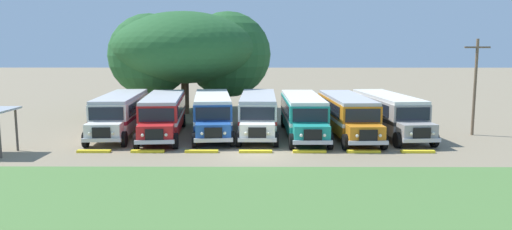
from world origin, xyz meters
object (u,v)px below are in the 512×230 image
object	(u,v)px
parked_bus_slot_1	(163,113)
broad_shade_tree	(189,50)
parked_bus_slot_0	(121,112)
parked_bus_slot_6	(388,112)
parked_bus_slot_3	(258,112)
parked_bus_slot_5	(347,114)
parked_bus_slot_4	(303,113)
parked_bus_slot_2	(212,112)
utility_pole	(475,84)

from	to	relation	value
parked_bus_slot_1	broad_shade_tree	distance (m)	12.52
parked_bus_slot_0	parked_bus_slot_6	world-z (taller)	same
parked_bus_slot_3	parked_bus_slot_5	distance (m)	6.38
parked_bus_slot_4	parked_bus_slot_6	size ratio (longest dim) A/B	0.99
parked_bus_slot_2	parked_bus_slot_0	bearing A→B (deg)	-95.80
parked_bus_slot_2	parked_bus_slot_5	distance (m)	9.68
broad_shade_tree	utility_pole	world-z (taller)	broad_shade_tree
parked_bus_slot_5	utility_pole	size ratio (longest dim) A/B	1.59
parked_bus_slot_4	broad_shade_tree	xyz separation A→B (m)	(-9.69, 11.79, 4.30)
utility_pole	parked_bus_slot_3	bearing A→B (deg)	177.85
parked_bus_slot_3	parked_bus_slot_6	world-z (taller)	same
parked_bus_slot_0	parked_bus_slot_4	world-z (taller)	same
parked_bus_slot_2	parked_bus_slot_5	world-z (taller)	same
parked_bus_slot_3	parked_bus_slot_5	world-z (taller)	same
parked_bus_slot_6	parked_bus_slot_3	bearing A→B (deg)	-96.56
parked_bus_slot_0	parked_bus_slot_1	xyz separation A→B (m)	(3.24, -0.59, 0.00)
parked_bus_slot_0	parked_bus_slot_4	distance (m)	13.22
parked_bus_slot_0	parked_bus_slot_3	xyz separation A→B (m)	(10.01, 0.10, 0.00)
parked_bus_slot_5	parked_bus_slot_6	xyz separation A→B (m)	(3.12, 0.73, 0.00)
parked_bus_slot_6	parked_bus_slot_4	bearing A→B (deg)	-90.24
parked_bus_slot_4	broad_shade_tree	world-z (taller)	broad_shade_tree
parked_bus_slot_5	parked_bus_slot_6	distance (m)	3.21
broad_shade_tree	parked_bus_slot_3	bearing A→B (deg)	-59.56
parked_bus_slot_6	parked_bus_slot_0	bearing A→B (deg)	-95.94
parked_bus_slot_0	parked_bus_slot_5	bearing A→B (deg)	83.63
parked_bus_slot_0	broad_shade_tree	bearing A→B (deg)	158.74
parked_bus_slot_1	utility_pole	size ratio (longest dim) A/B	1.60
parked_bus_slot_0	parked_bus_slot_2	xyz separation A→B (m)	(6.69, -0.00, 0.00)
parked_bus_slot_4	utility_pole	size ratio (longest dim) A/B	1.59
parked_bus_slot_5	parked_bus_slot_2	bearing A→B (deg)	-97.13
parked_bus_slot_5	parked_bus_slot_6	bearing A→B (deg)	100.39
parked_bus_slot_0	parked_bus_slot_6	size ratio (longest dim) A/B	0.99
broad_shade_tree	parked_bus_slot_6	bearing A→B (deg)	-35.00
parked_bus_slot_5	parked_bus_slot_3	bearing A→B (deg)	-100.32
utility_pole	parked_bus_slot_4	bearing A→B (deg)	-179.28
parked_bus_slot_3	broad_shade_tree	distance (m)	13.53
parked_bus_slot_6	broad_shade_tree	size ratio (longest dim) A/B	0.74
parked_bus_slot_2	utility_pole	size ratio (longest dim) A/B	1.60
parked_bus_slot_1	parked_bus_slot_3	distance (m)	6.81
parked_bus_slot_0	parked_bus_slot_5	world-z (taller)	same
parked_bus_slot_2	parked_bus_slot_5	size ratio (longest dim) A/B	1.01
parked_bus_slot_3	parked_bus_slot_2	bearing A→B (deg)	-87.71
parked_bus_slot_3	parked_bus_slot_1	bearing A→B (deg)	-83.64
broad_shade_tree	utility_pole	distance (m)	24.89
parked_bus_slot_3	parked_bus_slot_4	xyz separation A→B (m)	(3.19, -0.73, 0.00)
parked_bus_slot_3	utility_pole	size ratio (longest dim) A/B	1.59
parked_bus_slot_0	parked_bus_slot_1	world-z (taller)	same
parked_bus_slot_1	parked_bus_slot_4	xyz separation A→B (m)	(9.97, -0.04, 0.00)
parked_bus_slot_4	parked_bus_slot_5	bearing A→B (deg)	87.01
broad_shade_tree	utility_pole	bearing A→B (deg)	-28.00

